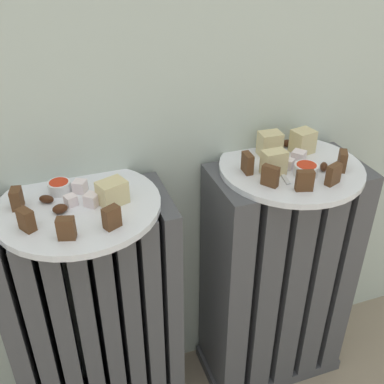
# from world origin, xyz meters

# --- Properties ---
(radiator_left) EXTENTS (0.34, 0.17, 0.58)m
(radiator_left) POSITION_xyz_m (-0.21, 0.28, 0.29)
(radiator_left) COLOR #47474C
(radiator_left) RESTS_ON ground_plane
(radiator_right) EXTENTS (0.34, 0.17, 0.58)m
(radiator_right) POSITION_xyz_m (0.21, 0.28, 0.29)
(radiator_right) COLOR #47474C
(radiator_right) RESTS_ON ground_plane
(plate_left) EXTENTS (0.29, 0.29, 0.01)m
(plate_left) POSITION_xyz_m (-0.21, 0.28, 0.59)
(plate_left) COLOR white
(plate_left) RESTS_ON radiator_left
(plate_right) EXTENTS (0.29, 0.29, 0.01)m
(plate_right) POSITION_xyz_m (0.21, 0.28, 0.59)
(plate_right) COLOR white
(plate_right) RESTS_ON radiator_right
(dark_cake_slice_left_0) EXTENTS (0.02, 0.03, 0.04)m
(dark_cake_slice_left_0) POSITION_xyz_m (-0.31, 0.30, 0.61)
(dark_cake_slice_left_0) COLOR #56351E
(dark_cake_slice_left_0) RESTS_ON plate_left
(dark_cake_slice_left_1) EXTENTS (0.03, 0.03, 0.04)m
(dark_cake_slice_left_1) POSITION_xyz_m (-0.30, 0.23, 0.61)
(dark_cake_slice_left_1) COLOR #56351E
(dark_cake_slice_left_1) RESTS_ON plate_left
(dark_cake_slice_left_2) EXTENTS (0.03, 0.02, 0.04)m
(dark_cake_slice_left_2) POSITION_xyz_m (-0.24, 0.18, 0.61)
(dark_cake_slice_left_2) COLOR #56351E
(dark_cake_slice_left_2) RESTS_ON plate_left
(dark_cake_slice_left_3) EXTENTS (0.03, 0.03, 0.04)m
(dark_cake_slice_left_3) POSITION_xyz_m (-0.17, 0.19, 0.61)
(dark_cake_slice_left_3) COLOR #56351E
(dark_cake_slice_left_3) RESTS_ON plate_left
(marble_cake_slice_left_0) EXTENTS (0.06, 0.05, 0.04)m
(marble_cake_slice_left_0) POSITION_xyz_m (-0.15, 0.26, 0.62)
(marble_cake_slice_left_0) COLOR beige
(marble_cake_slice_left_0) RESTS_ON plate_left
(turkish_delight_left_0) EXTENTS (0.03, 0.03, 0.02)m
(turkish_delight_left_0) POSITION_xyz_m (-0.20, 0.32, 0.61)
(turkish_delight_left_0) COLOR white
(turkish_delight_left_0) RESTS_ON plate_left
(turkish_delight_left_1) EXTENTS (0.02, 0.02, 0.02)m
(turkish_delight_left_1) POSITION_xyz_m (-0.22, 0.28, 0.60)
(turkish_delight_left_1) COLOR white
(turkish_delight_left_1) RESTS_ON plate_left
(turkish_delight_left_2) EXTENTS (0.03, 0.03, 0.02)m
(turkish_delight_left_2) POSITION_xyz_m (-0.19, 0.27, 0.61)
(turkish_delight_left_2) COLOR white
(turkish_delight_left_2) RESTS_ON plate_left
(medjool_date_left_0) EXTENTS (0.03, 0.02, 0.01)m
(medjool_date_left_0) POSITION_xyz_m (-0.26, 0.30, 0.60)
(medjool_date_left_0) COLOR #3D1E0F
(medjool_date_left_0) RESTS_ON plate_left
(medjool_date_left_1) EXTENTS (0.03, 0.02, 0.02)m
(medjool_date_left_1) POSITION_xyz_m (-0.24, 0.26, 0.60)
(medjool_date_left_1) COLOR #3D1E0F
(medjool_date_left_1) RESTS_ON plate_left
(jam_bowl_left) EXTENTS (0.04, 0.04, 0.02)m
(jam_bowl_left) POSITION_xyz_m (-0.24, 0.33, 0.61)
(jam_bowl_left) COLOR white
(jam_bowl_left) RESTS_ON plate_left
(dark_cake_slice_right_0) EXTENTS (0.02, 0.03, 0.04)m
(dark_cake_slice_right_0) POSITION_xyz_m (0.12, 0.28, 0.61)
(dark_cake_slice_right_0) COLOR #56351E
(dark_cake_slice_right_0) RESTS_ON plate_right
(dark_cake_slice_right_1) EXTENTS (0.03, 0.03, 0.04)m
(dark_cake_slice_right_1) POSITION_xyz_m (0.13, 0.22, 0.61)
(dark_cake_slice_right_1) COLOR #56351E
(dark_cake_slice_right_1) RESTS_ON plate_right
(dark_cake_slice_right_2) EXTENTS (0.03, 0.02, 0.04)m
(dark_cake_slice_right_2) POSITION_xyz_m (0.18, 0.19, 0.61)
(dark_cake_slice_right_2) COLOR #56351E
(dark_cake_slice_right_2) RESTS_ON plate_right
(dark_cake_slice_right_3) EXTENTS (0.03, 0.02, 0.04)m
(dark_cake_slice_right_3) POSITION_xyz_m (0.25, 0.19, 0.61)
(dark_cake_slice_right_3) COLOR #56351E
(dark_cake_slice_right_3) RESTS_ON plate_right
(dark_cake_slice_right_4) EXTENTS (0.03, 0.03, 0.04)m
(dark_cake_slice_right_4) POSITION_xyz_m (0.29, 0.23, 0.61)
(dark_cake_slice_right_4) COLOR #56351E
(dark_cake_slice_right_4) RESTS_ON plate_right
(marble_cake_slice_right_0) EXTENTS (0.05, 0.03, 0.05)m
(marble_cake_slice_right_0) POSITION_xyz_m (0.16, 0.26, 0.62)
(marble_cake_slice_right_0) COLOR beige
(marble_cake_slice_right_0) RESTS_ON plate_right
(marble_cake_slice_right_1) EXTENTS (0.05, 0.04, 0.05)m
(marble_cake_slice_right_1) POSITION_xyz_m (0.19, 0.34, 0.62)
(marble_cake_slice_right_1) COLOR beige
(marble_cake_slice_right_1) RESTS_ON plate_right
(marble_cake_slice_right_2) EXTENTS (0.05, 0.05, 0.05)m
(marble_cake_slice_right_2) POSITION_xyz_m (0.26, 0.33, 0.62)
(marble_cake_slice_right_2) COLOR beige
(marble_cake_slice_right_2) RESTS_ON plate_right
(turkish_delight_right_0) EXTENTS (0.04, 0.04, 0.02)m
(turkish_delight_right_0) POSITION_xyz_m (0.23, 0.29, 0.61)
(turkish_delight_right_0) COLOR white
(turkish_delight_right_0) RESTS_ON plate_right
(turkish_delight_right_1) EXTENTS (0.03, 0.03, 0.02)m
(turkish_delight_right_1) POSITION_xyz_m (0.20, 0.27, 0.60)
(turkish_delight_right_1) COLOR white
(turkish_delight_right_1) RESTS_ON plate_right
(medjool_date_right_0) EXTENTS (0.03, 0.02, 0.02)m
(medjool_date_right_0) POSITION_xyz_m (0.25, 0.36, 0.60)
(medjool_date_right_0) COLOR #3D1E0F
(medjool_date_right_0) RESTS_ON plate_right
(medjool_date_right_1) EXTENTS (0.03, 0.03, 0.02)m
(medjool_date_right_1) POSITION_xyz_m (0.26, 0.24, 0.60)
(medjool_date_right_1) COLOR #3D1E0F
(medjool_date_right_1) RESTS_ON plate_right
(jam_bowl_right) EXTENTS (0.05, 0.05, 0.02)m
(jam_bowl_right) POSITION_xyz_m (0.22, 0.24, 0.61)
(jam_bowl_right) COLOR white
(jam_bowl_right) RESTS_ON plate_right
(fork) EXTENTS (0.03, 0.10, 0.00)m
(fork) POSITION_xyz_m (0.18, 0.27, 0.60)
(fork) COLOR silver
(fork) RESTS_ON plate_right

